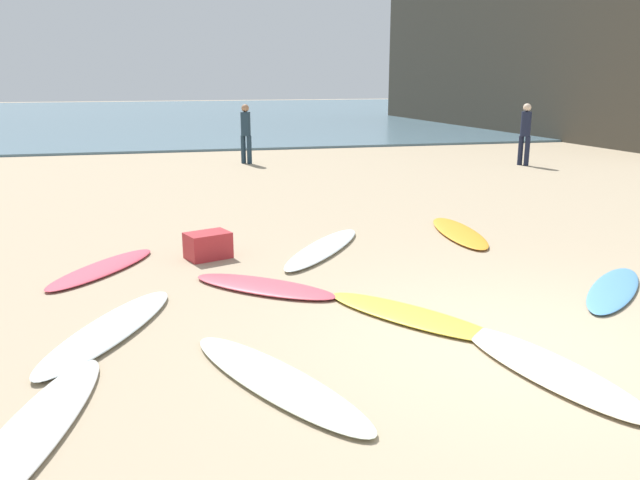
# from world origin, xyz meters

# --- Properties ---
(ground_plane) EXTENTS (120.00, 120.00, 0.00)m
(ground_plane) POSITION_xyz_m (0.00, 0.00, 0.00)
(ground_plane) COLOR tan
(ocean_water) EXTENTS (120.00, 40.00, 0.08)m
(ocean_water) POSITION_xyz_m (0.00, 36.80, 0.04)
(ocean_water) COLOR slate
(ocean_water) RESTS_ON ground_plane
(surfboard_0) EXTENTS (1.53, 2.33, 0.07)m
(surfboard_0) POSITION_xyz_m (-2.39, -0.25, 0.03)
(surfboard_0) COLOR silver
(surfboard_0) RESTS_ON ground_plane
(surfboard_1) EXTENTS (1.58, 1.98, 0.07)m
(surfboard_1) POSITION_xyz_m (-4.09, 3.48, 0.03)
(surfboard_1) COLOR #DA4356
(surfboard_1) RESTS_ON ground_plane
(surfboard_2) EXTENTS (1.55, 2.37, 0.09)m
(surfboard_2) POSITION_xyz_m (-3.84, 1.23, 0.04)
(surfboard_2) COLOR silver
(surfboard_2) RESTS_ON ground_plane
(surfboard_3) EXTENTS (1.87, 2.34, 0.09)m
(surfboard_3) POSITION_xyz_m (-1.00, 3.74, 0.04)
(surfboard_3) COLOR white
(surfboard_3) RESTS_ON ground_plane
(surfboard_4) EXTENTS (0.85, 2.24, 0.07)m
(surfboard_4) POSITION_xyz_m (1.39, 4.21, 0.04)
(surfboard_4) COLOR orange
(surfboard_4) RESTS_ON ground_plane
(surfboard_5) EXTENTS (1.69, 2.07, 0.06)m
(surfboard_5) POSITION_xyz_m (-0.73, 0.91, 0.03)
(surfboard_5) COLOR yellow
(surfboard_5) RESTS_ON ground_plane
(surfboard_6) EXTENTS (1.80, 1.75, 0.06)m
(surfboard_6) POSITION_xyz_m (1.97, 1.15, 0.03)
(surfboard_6) COLOR #5699D3
(surfboard_6) RESTS_ON ground_plane
(surfboard_7) EXTENTS (1.06, 2.21, 0.07)m
(surfboard_7) POSITION_xyz_m (-0.02, -0.59, 0.03)
(surfboard_7) COLOR #F8E9BF
(surfboard_7) RESTS_ON ground_plane
(surfboard_8) EXTENTS (1.10, 2.55, 0.07)m
(surfboard_8) POSITION_xyz_m (-4.25, -0.68, 0.04)
(surfboard_8) COLOR silver
(surfboard_8) RESTS_ON ground_plane
(surfboard_9) EXTENTS (1.85, 1.68, 0.07)m
(surfboard_9) POSITION_xyz_m (-2.11, 2.24, 0.03)
(surfboard_9) COLOR #DA4A5A
(surfboard_9) RESTS_ON ground_plane
(beachgoer_near) EXTENTS (0.39, 0.39, 1.70)m
(beachgoer_near) POSITION_xyz_m (-0.89, 13.56, 0.94)
(beachgoer_near) COLOR #1E3342
(beachgoer_near) RESTS_ON ground_plane
(beachgoer_mid) EXTENTS (0.39, 0.39, 1.73)m
(beachgoer_mid) POSITION_xyz_m (6.75, 11.33, 0.97)
(beachgoer_mid) COLOR #191E33
(beachgoer_mid) RESTS_ON ground_plane
(beach_cooler) EXTENTS (0.70, 0.60, 0.37)m
(beach_cooler) POSITION_xyz_m (-2.68, 3.77, 0.19)
(beach_cooler) COLOR #B2282D
(beach_cooler) RESTS_ON ground_plane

